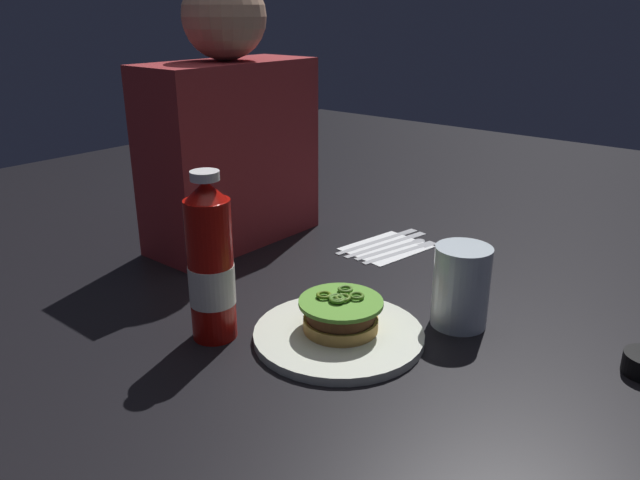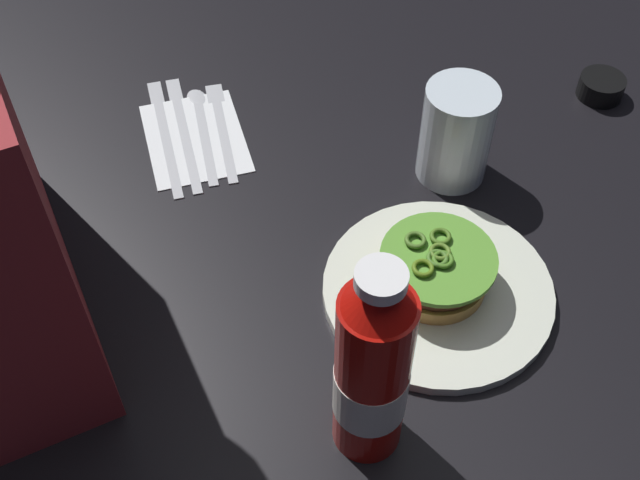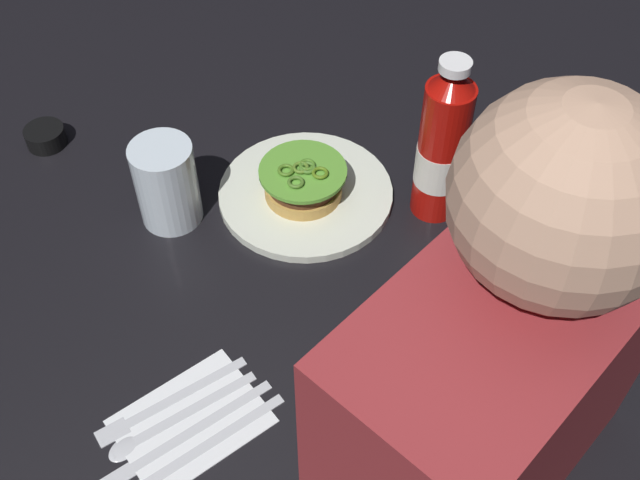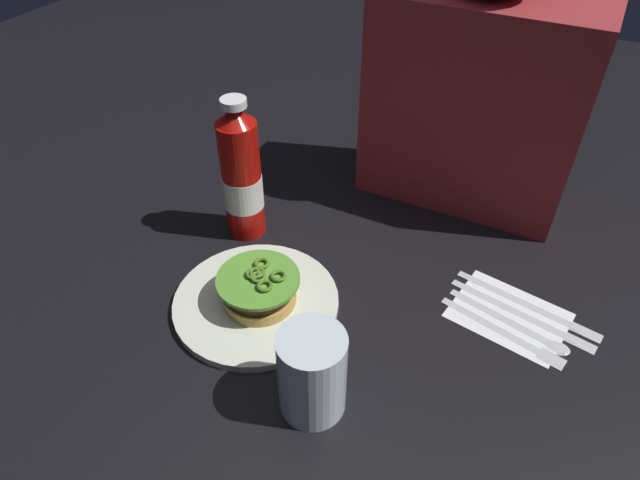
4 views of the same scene
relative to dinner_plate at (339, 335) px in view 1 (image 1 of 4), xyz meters
The scene contains 11 objects.
ground_plane 0.17m from the dinner_plate, 38.53° to the right, with size 3.00×3.00×0.00m, color black.
dinner_plate is the anchor object (origin of this frame).
burger_sandwich 0.03m from the dinner_plate, 14.13° to the left, with size 0.12×0.12×0.05m.
ketchup_bottle 0.21m from the dinner_plate, 127.04° to the left, with size 0.07×0.07×0.25m.
water_glass 0.20m from the dinner_plate, 35.89° to the right, with size 0.08×0.08×0.12m, color silver.
napkin 0.37m from the dinner_plate, 23.64° to the left, with size 0.16×0.12×0.00m, color white.
fork_utensil 0.37m from the dinner_plate, 17.23° to the left, with size 0.19×0.06×0.00m.
spoon_utensil 0.39m from the dinner_plate, 19.63° to the left, with size 0.18×0.06×0.00m.
butter_knife 0.40m from the dinner_plate, 22.88° to the left, with size 0.22×0.06×0.00m.
steak_knife 0.42m from the dinner_plate, 25.68° to the left, with size 0.22×0.06×0.00m.
diner_person 0.51m from the dinner_plate, 66.20° to the left, with size 0.35×0.16×0.51m.
Camera 1 is at (-0.75, -0.38, 0.45)m, focal length 34.79 mm.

